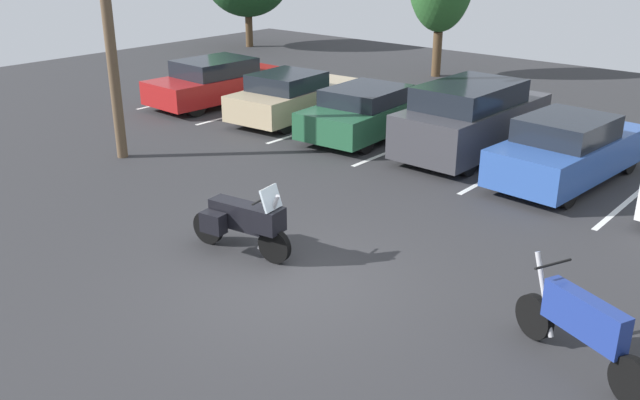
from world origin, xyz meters
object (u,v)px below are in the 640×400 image
(motorcycle_second, at_px, (582,327))
(car_tan, at_px, (294,96))
(car_green, at_px, (370,111))
(motorcycle_touring, at_px, (243,220))
(car_red, at_px, (218,82))
(car_charcoal, at_px, (472,119))
(car_blue, at_px, (568,150))

(motorcycle_second, bearing_deg, car_tan, 148.50)
(car_tan, bearing_deg, car_green, 1.83)
(motorcycle_second, relative_size, car_tan, 0.47)
(motorcycle_touring, xyz_separation_m, motorcycle_second, (5.76, 0.46, -0.02))
(motorcycle_touring, xyz_separation_m, car_red, (-8.87, 7.29, 0.09))
(car_red, bearing_deg, motorcycle_touring, -39.42)
(motorcycle_second, xyz_separation_m, car_tan, (-11.38, 6.97, 0.09))
(motorcycle_touring, bearing_deg, car_charcoal, 89.10)
(car_red, bearing_deg, car_charcoal, 3.32)
(car_charcoal, height_order, car_blue, car_charcoal)
(car_red, bearing_deg, car_tan, 2.47)
(motorcycle_second, height_order, car_charcoal, car_charcoal)
(motorcycle_second, relative_size, car_red, 0.45)
(car_green, bearing_deg, car_blue, -1.93)
(car_tan, distance_m, car_charcoal, 5.76)
(motorcycle_touring, bearing_deg, car_tan, 127.10)
(motorcycle_touring, bearing_deg, car_red, 140.58)
(car_red, relative_size, car_green, 1.02)
(car_red, distance_m, car_blue, 11.68)
(car_tan, relative_size, car_blue, 1.00)
(car_red, relative_size, car_tan, 1.06)
(motorcycle_second, relative_size, car_charcoal, 0.45)
(motorcycle_touring, height_order, car_blue, car_blue)
(motorcycle_touring, relative_size, car_charcoal, 0.44)
(motorcycle_second, height_order, car_green, car_green)
(motorcycle_second, distance_m, car_red, 16.15)
(motorcycle_touring, xyz_separation_m, car_charcoal, (0.12, 7.81, 0.28))
(motorcycle_touring, relative_size, car_tan, 0.46)
(car_red, relative_size, car_charcoal, 1.01)
(car_charcoal, bearing_deg, motorcycle_touring, -90.90)
(motorcycle_touring, distance_m, car_blue, 7.85)
(motorcycle_second, xyz_separation_m, car_blue, (-2.95, 6.87, 0.13))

